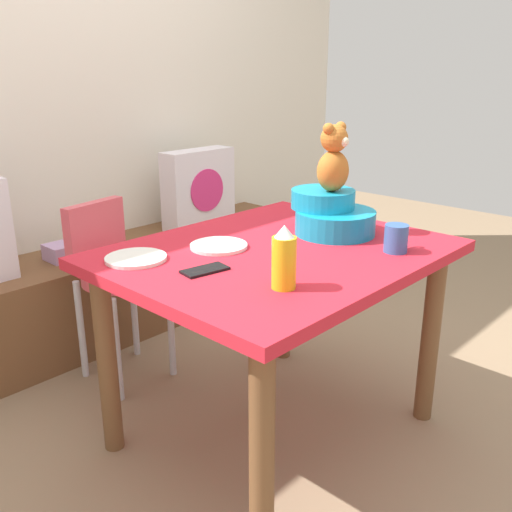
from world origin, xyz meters
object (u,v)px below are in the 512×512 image
infant_seat_teal (331,214)px  teddy_bear (334,159)px  dining_table (277,279)px  dinner_plate_far (219,246)px  pillow_floral_right (199,189)px  coffee_mug (396,238)px  ketchup_bottle (284,259)px  cell_phone (205,270)px  dinner_plate_near (136,258)px  book_stack (68,250)px  highchair (119,267)px

infant_seat_teal → teddy_bear: (0.00, -0.00, 0.21)m
dining_table → dinner_plate_far: dinner_plate_far is taller
infant_seat_teal → pillow_floral_right: bearing=71.8°
dinner_plate_far → coffee_mug: bearing=-51.2°
pillow_floral_right → infant_seat_teal: bearing=-108.2°
ketchup_bottle → dinner_plate_far: 0.44m
pillow_floral_right → cell_phone: (-1.01, -1.18, 0.06)m
dinner_plate_near → coffee_mug: bearing=-41.1°
pillow_floral_right → book_stack: bearing=178.5°
teddy_bear → dinner_plate_far: bearing=157.3°
dining_table → dinner_plate_far: size_ratio=5.69×
dining_table → coffee_mug: bearing=-51.7°
teddy_bear → cell_phone: size_ratio=1.74×
pillow_floral_right → coffee_mug: size_ratio=3.67×
dinner_plate_near → pillow_floral_right: bearing=40.6°
cell_phone → pillow_floral_right: bearing=-31.1°
book_stack → ketchup_bottle: bearing=-94.7°
pillow_floral_right → book_stack: (-0.83, 0.02, -0.18)m
dining_table → coffee_mug: size_ratio=9.48×
pillow_floral_right → ketchup_bottle: size_ratio=2.38×
dining_table → ketchup_bottle: (-0.26, -0.25, 0.20)m
dining_table → highchair: highchair is taller
book_stack → coffee_mug: (0.39, -1.53, 0.29)m
coffee_mug → dining_table: bearing=128.3°
ketchup_bottle → coffee_mug: 0.52m
infant_seat_teal → ketchup_bottle: (-0.55, -0.24, 0.02)m
infant_seat_teal → book_stack: bearing=109.3°
ketchup_bottle → book_stack: bearing=85.3°
infant_seat_teal → highchair: bearing=118.7°
highchair → cell_phone: (-0.18, -0.76, 0.22)m
highchair → infant_seat_teal: bearing=-61.3°
coffee_mug → cell_phone: 0.66m
coffee_mug → dinner_plate_far: coffee_mug is taller
ketchup_bottle → dining_table: bearing=44.0°
infant_seat_teal → dinner_plate_near: 0.75m
dining_table → cell_phone: 0.34m
book_stack → dining_table: (0.14, -1.21, 0.13)m
dining_table → infant_seat_teal: 0.34m
pillow_floral_right → dinner_plate_near: (-1.09, -0.93, 0.07)m
book_stack → dinner_plate_far: (0.01, -1.05, 0.25)m
pillow_floral_right → coffee_mug: 1.57m
book_stack → teddy_bear: size_ratio=0.80×
dining_table → dinner_plate_far: (-0.13, 0.16, 0.12)m
cell_phone → dinner_plate_far: bearing=-43.9°
highchair → cell_phone: 0.81m
dining_table → dinner_plate_near: size_ratio=5.69×
pillow_floral_right → dinner_plate_far: pillow_floral_right is taller
book_stack → infant_seat_teal: 1.34m
highchair → infant_seat_teal: 0.95m
teddy_bear → ketchup_bottle: (-0.55, -0.24, -0.19)m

